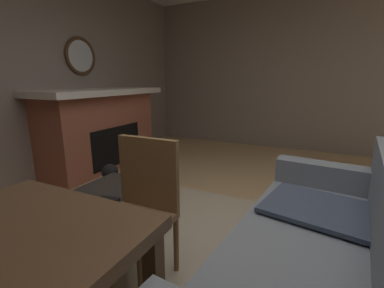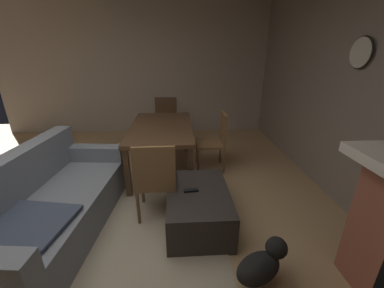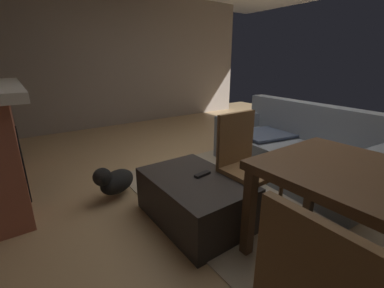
# 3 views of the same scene
# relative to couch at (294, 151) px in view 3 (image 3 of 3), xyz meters

# --- Properties ---
(floor) EXTENTS (8.84, 8.84, 0.00)m
(floor) POSITION_rel_couch_xyz_m (-0.21, -0.53, -0.31)
(floor) COLOR tan
(wall_left) EXTENTS (0.12, 6.16, 2.79)m
(wall_left) POSITION_rel_couch_xyz_m (-3.90, -0.53, 1.09)
(wall_left) COLOR gray
(wall_left) RESTS_ON ground
(area_rug) EXTENTS (2.60, 2.00, 0.01)m
(area_rug) POSITION_rel_couch_xyz_m (0.05, -0.81, -0.30)
(area_rug) COLOR tan
(area_rug) RESTS_ON ground
(couch) EXTENTS (2.09, 1.09, 0.87)m
(couch) POSITION_rel_couch_xyz_m (0.00, 0.00, 0.00)
(couch) COLOR slate
(couch) RESTS_ON ground
(ottoman_coffee_table) EXTENTS (0.98, 0.67, 0.41)m
(ottoman_coffee_table) POSITION_rel_couch_xyz_m (0.05, -1.56, -0.11)
(ottoman_coffee_table) COLOR #2D2826
(ottoman_coffee_table) RESTS_ON ground
(tv_remote) EXTENTS (0.07, 0.17, 0.02)m
(tv_remote) POSITION_rel_couch_xyz_m (0.06, -1.48, 0.11)
(tv_remote) COLOR black
(tv_remote) RESTS_ON ottoman_coffee_table
(dining_chair_west) EXTENTS (0.45, 0.45, 0.93)m
(dining_chair_west) POSITION_rel_couch_xyz_m (0.18, -1.10, 0.21)
(dining_chair_west) COLOR brown
(dining_chair_west) RESTS_ON ground
(small_dog) EXTENTS (0.39, 0.49, 0.34)m
(small_dog) POSITION_rel_couch_xyz_m (-0.72, -2.01, -0.12)
(small_dog) COLOR black
(small_dog) RESTS_ON ground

